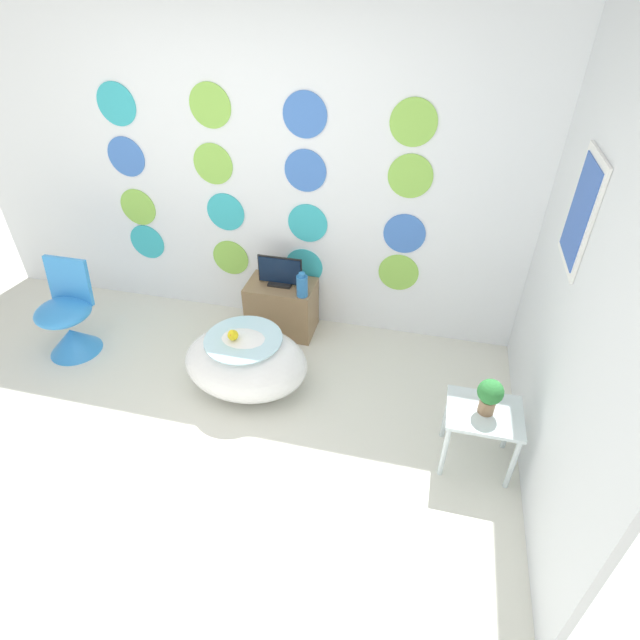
# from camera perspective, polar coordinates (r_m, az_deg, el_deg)

# --- Properties ---
(ground_plane) EXTENTS (12.00, 12.00, 0.00)m
(ground_plane) POSITION_cam_1_polar(r_m,az_deg,el_deg) (3.33, -16.32, -17.53)
(ground_plane) COLOR silver
(wall_back_dotted) EXTENTS (5.12, 0.05, 2.60)m
(wall_back_dotted) POSITION_cam_1_polar(r_m,az_deg,el_deg) (3.96, -6.72, 16.53)
(wall_back_dotted) COLOR white
(wall_back_dotted) RESTS_ON ground_plane
(wall_right) EXTENTS (0.06, 2.87, 2.60)m
(wall_right) POSITION_cam_1_polar(r_m,az_deg,el_deg) (2.96, 27.24, 5.78)
(wall_right) COLOR silver
(wall_right) RESTS_ON ground_plane
(bathtub) EXTENTS (0.90, 0.67, 0.48)m
(bathtub) POSITION_cam_1_polar(r_m,az_deg,el_deg) (3.65, -8.45, -4.82)
(bathtub) COLOR white
(bathtub) RESTS_ON ground_plane
(rubber_duck) EXTENTS (0.07, 0.08, 0.09)m
(rubber_duck) POSITION_cam_1_polar(r_m,az_deg,el_deg) (3.46, -9.95, -1.67)
(rubber_duck) COLOR yellow
(rubber_duck) RESTS_ON bathtub
(chair) EXTENTS (0.42, 0.42, 0.76)m
(chair) POSITION_cam_1_polar(r_m,az_deg,el_deg) (4.42, -26.76, -0.46)
(chair) COLOR #338CE0
(chair) RESTS_ON ground_plane
(tv_cabinet) EXTENTS (0.55, 0.35, 0.45)m
(tv_cabinet) POSITION_cam_1_polar(r_m,az_deg,el_deg) (4.20, -4.38, 1.47)
(tv_cabinet) COLOR #8E704C
(tv_cabinet) RESTS_ON ground_plane
(tv) EXTENTS (0.36, 0.12, 0.25)m
(tv) POSITION_cam_1_polar(r_m,az_deg,el_deg) (4.02, -4.59, 5.41)
(tv) COLOR black
(tv) RESTS_ON tv_cabinet
(vase) EXTENTS (0.09, 0.09, 0.21)m
(vase) POSITION_cam_1_polar(r_m,az_deg,el_deg) (3.87, -2.06, 3.95)
(vase) COLOR #2D72B7
(vase) RESTS_ON tv_cabinet
(side_table) EXTENTS (0.44, 0.37, 0.44)m
(side_table) POSITION_cam_1_polar(r_m,az_deg,el_deg) (3.20, 18.08, -10.88)
(side_table) COLOR silver
(side_table) RESTS_ON ground_plane
(potted_plant_left) EXTENTS (0.15, 0.15, 0.23)m
(potted_plant_left) POSITION_cam_1_polar(r_m,az_deg,el_deg) (3.05, 18.84, -8.08)
(potted_plant_left) COLOR #8C6B4C
(potted_plant_left) RESTS_ON side_table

